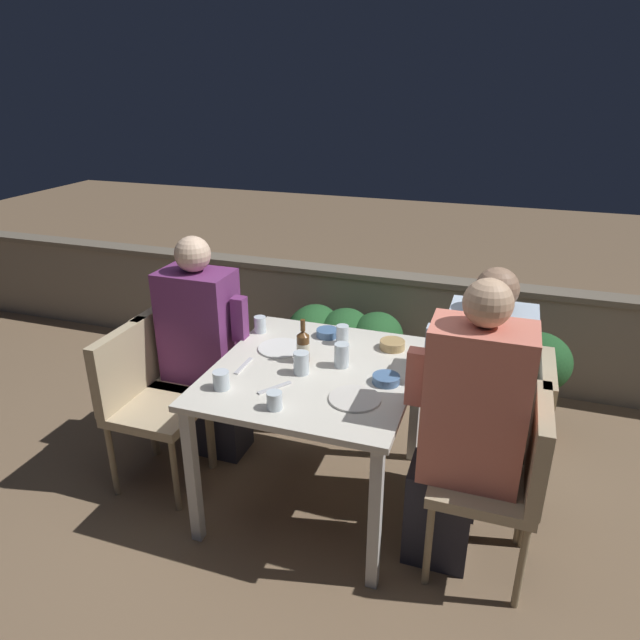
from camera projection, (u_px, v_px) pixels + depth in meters
ground_plane at (315, 494)px, 3.02m from camera, size 16.00×16.00×0.00m
parapet_wall at (384, 320)px, 4.22m from camera, size 9.00×0.18×0.74m
dining_table at (315, 384)px, 2.76m from camera, size 0.95×1.04×0.75m
planter_hedge at (344, 347)px, 3.89m from camera, size 0.80×0.47×0.60m
chair_left_near at (142, 392)px, 2.95m from camera, size 0.44×0.43×0.86m
chair_left_far at (178, 362)px, 3.26m from camera, size 0.44×0.43×0.86m
person_purple_stripe at (206, 349)px, 3.16m from camera, size 0.48×0.26×1.28m
chair_right_near at (508, 470)px, 2.36m from camera, size 0.44×0.43×0.86m
person_coral_top at (464, 431)px, 2.36m from camera, size 0.49×0.26×1.35m
chair_right_far at (516, 425)px, 2.67m from camera, size 0.44×0.43×0.86m
person_blue_shirt at (476, 396)px, 2.68m from camera, size 0.47×0.26×1.29m
beer_bottle at (303, 346)px, 2.76m from camera, size 0.06×0.06×0.22m
plate_0 at (281, 348)px, 2.92m from camera, size 0.24×0.24×0.01m
plate_1 at (355, 399)px, 2.46m from camera, size 0.23×0.23×0.01m
bowl_0 at (392, 344)px, 2.92m from camera, size 0.13×0.13×0.04m
bowl_1 at (327, 332)px, 3.06m from camera, size 0.12×0.12×0.04m
bowl_2 at (386, 379)px, 2.59m from camera, size 0.13×0.13×0.04m
glass_cup_0 at (274, 400)px, 2.38m from camera, size 0.07×0.07×0.08m
glass_cup_1 at (260, 324)px, 3.10m from camera, size 0.06×0.06×0.09m
glass_cup_2 at (221, 380)px, 2.53m from camera, size 0.07×0.07×0.08m
glass_cup_3 at (301, 363)px, 2.66m from camera, size 0.07×0.07×0.11m
glass_cup_4 at (342, 355)px, 2.72m from camera, size 0.07×0.07×0.12m
glass_cup_5 at (342, 335)px, 2.96m from camera, size 0.06×0.06×0.10m
fork_0 at (244, 366)px, 2.74m from camera, size 0.02×0.17×0.01m
fork_1 at (275, 388)px, 2.55m from camera, size 0.11×0.15×0.01m
potted_plant at (535, 376)px, 3.34m from camera, size 0.38×0.38×0.69m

